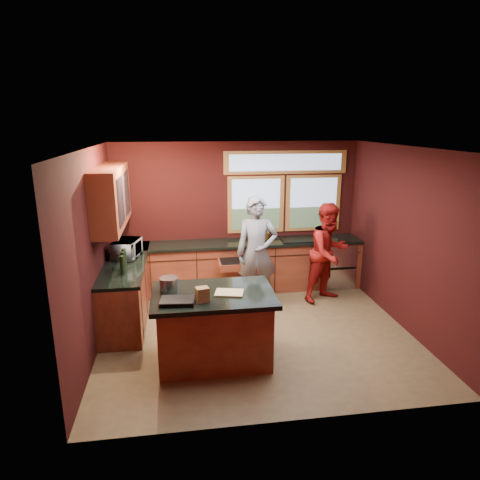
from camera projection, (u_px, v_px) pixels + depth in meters
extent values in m
plane|color=brown|center=(256.00, 332.00, 6.40)|extent=(4.50, 4.50, 0.00)
cube|color=black|center=(237.00, 216.00, 7.95)|extent=(4.50, 0.02, 2.70)
cube|color=black|center=(295.00, 302.00, 4.14)|extent=(4.50, 0.02, 2.70)
cube|color=black|center=(92.00, 252.00, 5.72)|extent=(0.02, 4.00, 2.70)
cube|color=black|center=(405.00, 239.00, 6.36)|extent=(0.02, 4.00, 2.70)
cube|color=silver|center=(258.00, 148.00, 5.68)|extent=(4.50, 4.00, 0.02)
cube|color=#8DA2C3|center=(256.00, 205.00, 7.93)|extent=(1.06, 0.02, 1.06)
cube|color=#8DA2C3|center=(313.00, 203.00, 8.09)|extent=(1.06, 0.02, 1.06)
cube|color=#99632C|center=(286.00, 162.00, 7.80)|extent=(2.30, 0.02, 0.42)
cube|color=#5A2115|center=(111.00, 197.00, 6.40)|extent=(0.36, 1.80, 0.90)
cube|color=#5A2115|center=(240.00, 267.00, 7.91)|extent=(4.50, 0.60, 0.88)
cube|color=black|center=(240.00, 243.00, 7.77)|extent=(4.50, 0.64, 0.05)
cube|color=#B7B7BC|center=(336.00, 264.00, 8.15)|extent=(0.60, 0.58, 0.85)
cube|color=black|center=(299.00, 241.00, 7.90)|extent=(0.66, 0.46, 0.05)
cube|color=#5A2115|center=(127.00, 290.00, 6.82)|extent=(0.60, 2.30, 0.88)
cube|color=black|center=(125.00, 263.00, 6.70)|extent=(0.64, 2.30, 0.05)
cube|color=#5A2115|center=(214.00, 329.00, 5.54)|extent=(1.40, 0.90, 0.88)
cube|color=black|center=(213.00, 295.00, 5.42)|extent=(1.55, 1.05, 0.06)
imported|color=slate|center=(257.00, 253.00, 7.10)|extent=(0.73, 0.53, 1.88)
imported|color=maroon|center=(329.00, 253.00, 7.35)|extent=(1.04, 0.95, 1.73)
imported|color=#999999|center=(127.00, 249.00, 6.83)|extent=(0.47, 0.59, 0.29)
imported|color=#999999|center=(265.00, 231.00, 7.85)|extent=(0.29, 0.25, 0.32)
cylinder|color=silver|center=(251.00, 234.00, 7.77)|extent=(0.12, 0.12, 0.28)
cube|color=tan|center=(229.00, 293.00, 5.39)|extent=(0.40, 0.32, 0.02)
cylinder|color=#ABACB0|center=(169.00, 284.00, 5.45)|extent=(0.24, 0.24, 0.18)
cube|color=brown|center=(202.00, 295.00, 5.12)|extent=(0.17, 0.15, 0.18)
cube|color=black|center=(177.00, 301.00, 5.10)|extent=(0.43, 0.32, 0.05)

